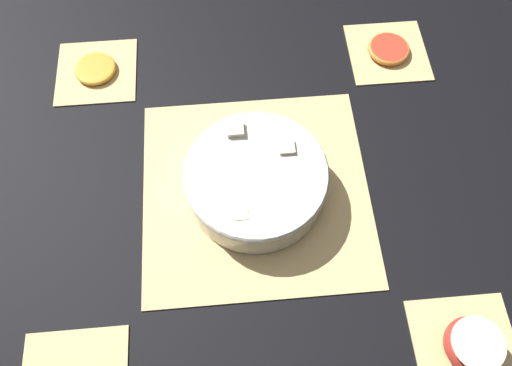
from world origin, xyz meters
TOP-DOWN VIEW (x-y plane):
  - ground_plane at (0.00, 0.00)m, footprint 6.00×6.00m
  - bamboo_mat_center at (0.00, 0.00)m, footprint 0.41×0.40m
  - coaster_mat_near_left at (-0.30, -0.30)m, footprint 0.16×0.16m
  - coaster_mat_near_right at (0.30, -0.30)m, footprint 0.16×0.16m
  - coaster_mat_far_left at (-0.30, 0.30)m, footprint 0.16×0.16m
  - fruit_salad_bowl at (-0.00, -0.00)m, footprint 0.25×0.25m
  - apple_half at (-0.30, 0.30)m, footprint 0.09×0.09m
  - orange_slice_whole at (0.30, -0.30)m, footprint 0.08×0.08m
  - grapefruit_slice at (-0.30, -0.30)m, footprint 0.09×0.09m

SIDE VIEW (x-z plane):
  - ground_plane at x=0.00m, z-range 0.00..0.00m
  - coaster_mat_far_left at x=-0.30m, z-range 0.00..0.01m
  - coaster_mat_near_left at x=-0.30m, z-range 0.00..0.01m
  - coaster_mat_near_right at x=0.30m, z-range 0.00..0.01m
  - bamboo_mat_center at x=0.00m, z-range 0.00..0.01m
  - orange_slice_whole at x=0.30m, z-range 0.01..0.02m
  - grapefruit_slice at x=-0.30m, z-range 0.01..0.02m
  - apple_half at x=-0.30m, z-range 0.01..0.06m
  - fruit_salad_bowl at x=0.00m, z-range 0.01..0.09m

